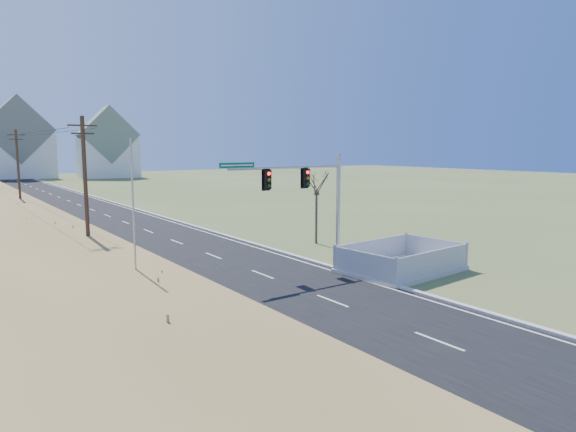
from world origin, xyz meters
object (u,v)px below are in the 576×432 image
object	(u,v)px
traffic_signal_mast	(315,197)
open_sign	(375,273)
fence_enclosure	(401,266)
flagpole	(134,234)
bare_tree	(317,181)

from	to	relation	value
traffic_signal_mast	open_sign	world-z (taller)	traffic_signal_mast
fence_enclosure	open_sign	world-z (taller)	fence_enclosure
fence_enclosure	open_sign	xyz separation A→B (m)	(-2.50, -0.42, 0.06)
fence_enclosure	flagpole	size ratio (longest dim) A/B	0.96
bare_tree	traffic_signal_mast	bearing A→B (deg)	-129.01
traffic_signal_mast	fence_enclosure	bearing A→B (deg)	-51.71
bare_tree	flagpole	bearing A→B (deg)	-159.58
fence_enclosure	bare_tree	size ratio (longest dim) A/B	1.25
traffic_signal_mast	open_sign	size ratio (longest dim) A/B	12.55
fence_enclosure	open_sign	size ratio (longest dim) A/B	10.66
fence_enclosure	flagpole	bearing A→B (deg)	159.46
fence_enclosure	flagpole	world-z (taller)	flagpole
fence_enclosure	bare_tree	bearing A→B (deg)	76.99
open_sign	traffic_signal_mast	bearing A→B (deg)	130.04
traffic_signal_mast	bare_tree	bearing A→B (deg)	50.38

